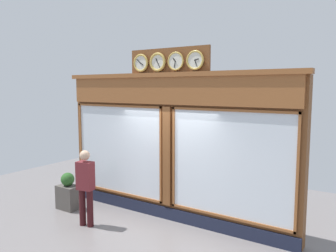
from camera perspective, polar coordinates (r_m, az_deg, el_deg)
name	(u,v)px	position (r m, az deg, el deg)	size (l,w,h in m)	color
shop_facade	(171,145)	(7.67, 0.51, -3.31)	(6.02, 0.42, 3.90)	brown
pedestrian	(86,185)	(7.58, -13.93, -9.72)	(0.39, 0.28, 1.69)	#3A1316
planter_box	(68,197)	(8.90, -16.70, -11.61)	(0.56, 0.36, 0.60)	#4C4742
planter_shrub	(68,179)	(8.77, -16.80, -8.72)	(0.33, 0.33, 0.33)	#285623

